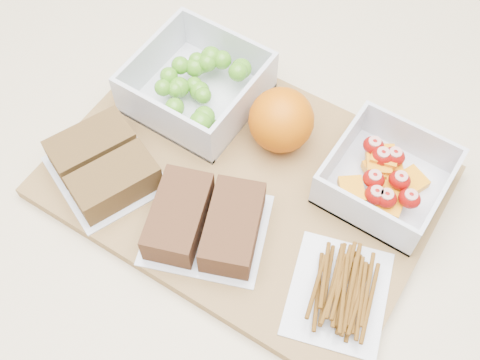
{
  "coord_description": "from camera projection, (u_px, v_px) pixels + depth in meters",
  "views": [
    {
      "loc": [
        0.2,
        -0.3,
        1.5
      ],
      "look_at": [
        0.0,
        -0.0,
        0.93
      ],
      "focal_mm": 45.0,
      "sensor_mm": 36.0,
      "label": 1
    }
  ],
  "objects": [
    {
      "name": "counter",
      "position": [
        239.0,
        315.0,
        1.08
      ],
      "size": [
        1.2,
        0.9,
        0.9
      ],
      "primitive_type": "cube",
      "color": "beige",
      "rests_on": "ground"
    },
    {
      "name": "cutting_board",
      "position": [
        243.0,
        182.0,
        0.69
      ],
      "size": [
        0.43,
        0.31,
        0.02
      ],
      "primitive_type": "cube",
      "rotation": [
        0.0,
        0.0,
        0.02
      ],
      "color": "olive",
      "rests_on": "counter"
    },
    {
      "name": "grape_container",
      "position": [
        199.0,
        85.0,
        0.72
      ],
      "size": [
        0.14,
        0.14,
        0.06
      ],
      "color": "silver",
      "rests_on": "cutting_board"
    },
    {
      "name": "fruit_container",
      "position": [
        386.0,
        179.0,
        0.66
      ],
      "size": [
        0.12,
        0.12,
        0.05
      ],
      "color": "silver",
      "rests_on": "cutting_board"
    },
    {
      "name": "orange",
      "position": [
        281.0,
        120.0,
        0.68
      ],
      "size": [
        0.08,
        0.08,
        0.08
      ],
      "primitive_type": "sphere",
      "color": "#D46004",
      "rests_on": "cutting_board"
    },
    {
      "name": "sandwich_bag_left",
      "position": [
        103.0,
        165.0,
        0.67
      ],
      "size": [
        0.15,
        0.15,
        0.04
      ],
      "color": "silver",
      "rests_on": "cutting_board"
    },
    {
      "name": "sandwich_bag_center",
      "position": [
        206.0,
        222.0,
        0.63
      ],
      "size": [
        0.16,
        0.15,
        0.04
      ],
      "color": "silver",
      "rests_on": "cutting_board"
    },
    {
      "name": "pretzel_bag",
      "position": [
        340.0,
        289.0,
        0.6
      ],
      "size": [
        0.13,
        0.14,
        0.03
      ],
      "color": "silver",
      "rests_on": "cutting_board"
    }
  ]
}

